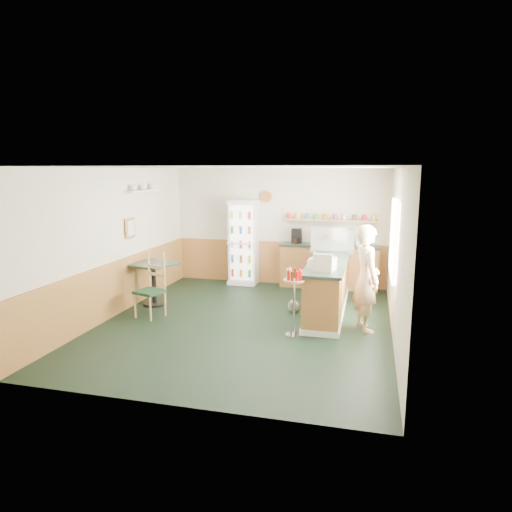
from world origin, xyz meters
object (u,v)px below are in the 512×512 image
(display_case, at_px, (333,240))
(cash_register, at_px, (324,264))
(cafe_table, at_px, (154,275))
(drinks_fridge, at_px, (244,242))
(shopkeeper, at_px, (366,278))
(cafe_chair, at_px, (152,283))
(condiment_stand, at_px, (294,291))

(display_case, height_order, cash_register, display_case)
(cash_register, height_order, cafe_table, cash_register)
(drinks_fridge, relative_size, cafe_table, 2.10)
(shopkeeper, bearing_deg, display_case, -1.32)
(display_case, height_order, cafe_table, display_case)
(drinks_fridge, height_order, shopkeeper, drinks_fridge)
(drinks_fridge, xyz_separation_m, cafe_table, (-1.25, -2.14, -0.39))
(cafe_table, bearing_deg, drinks_fridge, 59.59)
(cash_register, distance_m, cafe_chair, 3.17)
(cafe_chair, bearing_deg, shopkeeper, 19.12)
(display_case, bearing_deg, cash_register, -90.00)
(drinks_fridge, height_order, display_case, drinks_fridge)
(cash_register, relative_size, shopkeeper, 0.21)
(drinks_fridge, bearing_deg, cash_register, -51.36)
(drinks_fridge, xyz_separation_m, shopkeeper, (2.85, -2.63, -0.10))
(condiment_stand, height_order, cafe_table, condiment_stand)
(shopkeeper, relative_size, condiment_stand, 1.64)
(cafe_table, bearing_deg, cafe_chair, -66.44)
(drinks_fridge, distance_m, condiment_stand, 3.61)
(cafe_table, distance_m, cafe_chair, 0.68)
(shopkeeper, xyz_separation_m, cafe_chair, (-3.83, -0.13, -0.27))
(display_case, xyz_separation_m, cash_register, (0.00, -1.81, -0.14))
(display_case, bearing_deg, cafe_chair, -148.92)
(drinks_fridge, bearing_deg, condiment_stand, -61.25)
(shopkeeper, bearing_deg, drinks_fridge, 24.24)
(cash_register, xyz_separation_m, shopkeeper, (0.70, 0.06, -0.22))
(shopkeeper, bearing_deg, cafe_table, 60.12)
(display_case, distance_m, cafe_table, 3.69)
(shopkeeper, bearing_deg, cafe_chair, 68.89)
(cafe_table, bearing_deg, condiment_stand, -18.86)
(shopkeeper, bearing_deg, cash_register, 71.66)
(display_case, bearing_deg, shopkeeper, -68.26)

